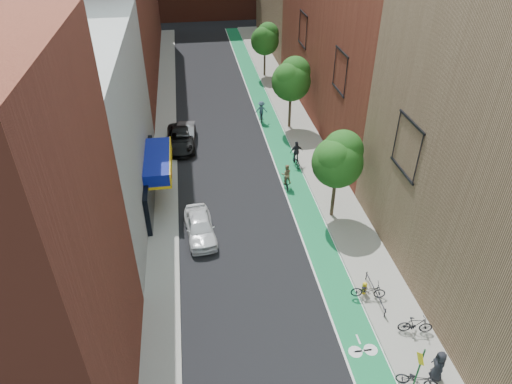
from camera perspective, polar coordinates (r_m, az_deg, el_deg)
name	(u,v)px	position (r m, az deg, el deg)	size (l,w,h in m)	color
ground	(281,345)	(24.44, 3.12, -18.51)	(160.00, 160.00, 0.00)	black
bike_lane	(269,120)	(45.42, 1.61, 9.00)	(2.00, 68.00, 0.01)	#157A4E
sidewalk_left	(166,126)	(44.84, -11.20, 8.08)	(2.00, 68.00, 0.15)	gray
sidewalk_right	(294,118)	(45.87, 4.73, 9.26)	(3.00, 68.00, 0.15)	gray
building_left_white	(77,130)	(32.28, -21.51, 7.23)	(8.00, 20.00, 12.00)	silver
tree_near	(338,159)	(29.95, 10.25, 4.14)	(3.40, 3.36, 6.42)	#332619
tree_mid	(292,78)	(42.05, 4.48, 14.00)	(3.55, 3.53, 6.74)	#332619
tree_far	(265,38)	(55.23, 1.16, 18.66)	(3.30, 3.25, 6.21)	#332619
sign_pole	(418,369)	(22.53, 19.64, -20.08)	(0.13, 0.71, 3.00)	#194C26
parked_car_white	(200,227)	(30.11, -7.02, -4.33)	(1.81, 4.49, 1.53)	silver
parked_car_black	(181,139)	(40.76, -9.39, 6.59)	(2.54, 5.51, 1.53)	black
parked_car_silver	(186,135)	(41.49, -8.74, 7.11)	(1.53, 4.39, 1.45)	gray
cyclist_lane_near	(286,178)	(34.66, 3.81, 1.74)	(0.79, 1.68, 1.94)	black
cyclist_lane_mid	(296,156)	(37.49, 5.06, 4.46)	(1.10, 1.72, 2.16)	black
cyclist_lane_far	(261,113)	(44.61, 0.67, 9.89)	(1.21, 1.70, 2.13)	black
parked_bike_near	(417,379)	(23.70, 19.51, -21.17)	(0.66, 1.90, 1.00)	black
parked_bike_mid	(415,325)	(25.64, 19.31, -15.39)	(0.50, 1.77, 1.07)	black
parked_bike_far	(368,290)	(26.65, 13.86, -11.86)	(0.67, 1.91, 1.01)	black
pedestrian	(439,366)	(23.98, 21.86, -19.49)	(0.85, 0.56, 1.75)	black
fire_hydrant	(364,287)	(26.87, 13.40, -11.53)	(0.28, 0.28, 0.80)	yellow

